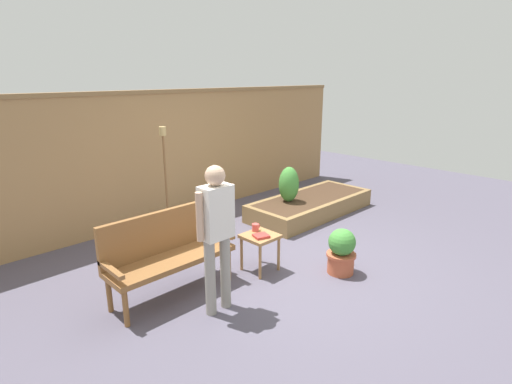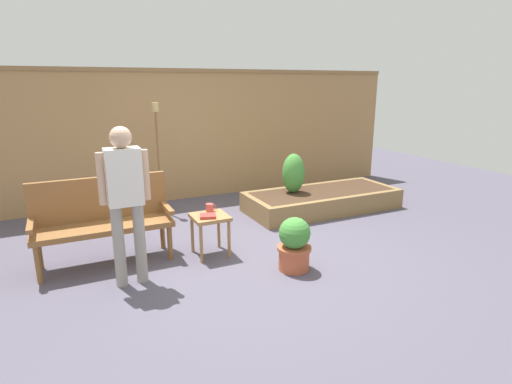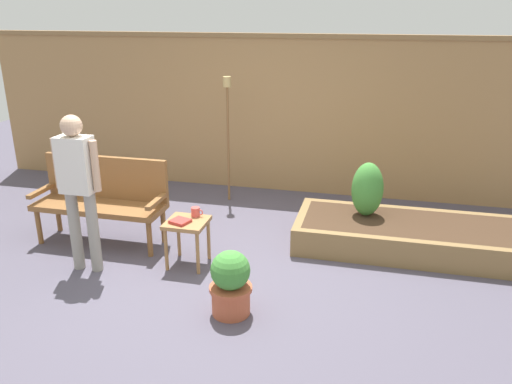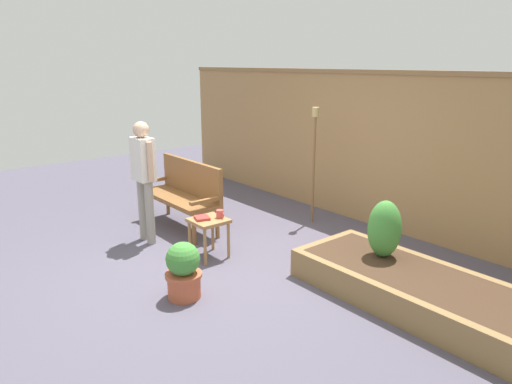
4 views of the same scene
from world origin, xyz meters
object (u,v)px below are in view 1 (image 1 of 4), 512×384
Objects in this scene: book_on_table at (261,236)px; tiki_torch at (165,161)px; person_by_bench at (216,227)px; garden_bench at (167,248)px; shrub_near_bench at (289,184)px; side_table at (260,241)px; cup_on_table at (256,227)px; potted_boxwood at (341,251)px.

tiki_torch reaches higher than book_on_table.
garden_bench is at bearing 104.21° from person_by_bench.
person_by_bench reaches higher than shrub_near_bench.
cup_on_table is at bearing 69.68° from side_table.
person_by_bench is (-0.99, -0.46, 0.41)m from cup_on_table.
potted_boxwood is 2.90m from tiki_torch.
side_table is at bearing -86.00° from tiki_torch.
garden_bench is at bearing 176.97° from book_on_table.
shrub_near_bench is at bearing -25.26° from tiki_torch.
garden_bench is 2.12m from potted_boxwood.
side_table is 0.80× the size of shrub_near_bench.
garden_bench is 2.49× the size of potted_boxwood.
book_on_table is 2.07m from tiki_torch.
book_on_table is (1.07, -0.41, -0.05)m from garden_bench.
potted_boxwood is (0.72, -0.69, -0.20)m from book_on_table.
book_on_table is at bearing -148.17° from shrub_near_bench.
side_table is 0.29× the size of tiki_torch.
person_by_bench is (-2.65, -1.36, 0.33)m from shrub_near_bench.
potted_boxwood is 0.96× the size of shrub_near_bench.
side_table is 0.83× the size of potted_boxwood.
book_on_table is at bearing 136.00° from potted_boxwood.
cup_on_table is at bearing 125.17° from potted_boxwood.
tiki_torch is (-0.09, 1.96, 0.64)m from book_on_table.
cup_on_table is 0.22× the size of potted_boxwood.
book_on_table is at bearing -115.68° from cup_on_table.
garden_bench is 0.92× the size of person_by_bench.
book_on_table is 2.07m from shrub_near_bench.
person_by_bench reaches higher than garden_bench.
shrub_near_bench is 2.11m from tiki_torch.
garden_bench reaches higher than book_on_table.
side_table is at bearing -148.98° from shrub_near_bench.
cup_on_table reaches higher than book_on_table.
garden_bench is at bearing 169.30° from cup_on_table.
cup_on_table is at bearing -10.70° from garden_bench.
side_table is 0.31× the size of person_by_bench.
side_table is at bearing 131.80° from potted_boxwood.
person_by_bench is at bearing -109.95° from tiki_torch.
book_on_table is at bearing -21.09° from garden_bench.
cup_on_table is at bearing -84.12° from tiki_torch.
side_table is at bearing -17.54° from garden_bench.
tiki_torch is at bearing 106.89° from potted_boxwood.
shrub_near_bench is at bearing 49.89° from book_on_table.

